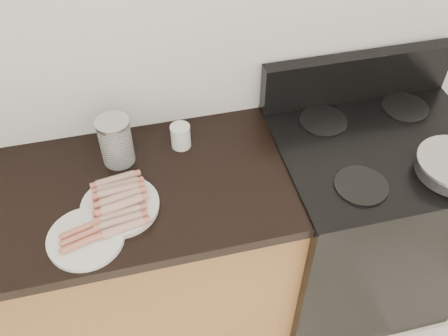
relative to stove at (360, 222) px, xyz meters
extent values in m
cube|color=silver|center=(-0.78, 0.32, 0.84)|extent=(4.00, 0.04, 2.60)
cube|color=brown|center=(-1.48, 0.01, -0.03)|extent=(2.20, 0.59, 0.86)
cube|color=black|center=(0.00, 0.00, -0.01)|extent=(0.76, 0.65, 0.90)
cube|color=black|center=(0.00, 0.00, 0.45)|extent=(0.76, 0.65, 0.01)
cube|color=black|center=(0.00, 0.28, 0.55)|extent=(0.76, 0.06, 0.20)
cylinder|color=black|center=(-0.17, -0.17, 0.46)|extent=(0.18, 0.18, 0.01)
cylinder|color=black|center=(-0.17, 0.17, 0.46)|extent=(0.18, 0.18, 0.01)
cylinder|color=black|center=(0.17, 0.17, 0.46)|extent=(0.18, 0.18, 0.01)
cylinder|color=white|center=(-0.96, -0.07, 0.45)|extent=(0.33, 0.33, 0.02)
cylinder|color=silver|center=(-1.07, -0.17, 0.45)|extent=(0.27, 0.27, 0.02)
cylinder|color=maroon|center=(-0.96, -0.17, 0.47)|extent=(0.13, 0.04, 0.03)
cylinder|color=maroon|center=(-0.96, -0.14, 0.47)|extent=(0.13, 0.04, 0.03)
cylinder|color=maroon|center=(-0.96, -0.11, 0.47)|extent=(0.13, 0.04, 0.03)
cylinder|color=maroon|center=(-0.96, -0.08, 0.47)|extent=(0.13, 0.04, 0.03)
cylinder|color=maroon|center=(-0.96, -0.05, 0.47)|extent=(0.13, 0.04, 0.03)
cylinder|color=maroon|center=(-0.96, -0.02, 0.47)|extent=(0.13, 0.04, 0.03)
cylinder|color=maroon|center=(-0.96, 0.01, 0.47)|extent=(0.13, 0.04, 0.03)
cylinder|color=maroon|center=(-0.96, 0.04, 0.47)|extent=(0.13, 0.04, 0.03)
cylinder|color=maroon|center=(-0.96, -0.10, 0.50)|extent=(0.13, 0.04, 0.03)
cylinder|color=maroon|center=(-0.96, -0.07, 0.50)|extent=(0.13, 0.04, 0.03)
cylinder|color=maroon|center=(-0.96, -0.04, 0.50)|extent=(0.13, 0.04, 0.03)
cylinder|color=#B76E39|center=(-1.07, -0.19, 0.47)|extent=(0.14, 0.06, 0.02)
cylinder|color=#B76E39|center=(-1.07, -0.17, 0.47)|extent=(0.14, 0.06, 0.02)
cylinder|color=#B76E39|center=(-1.07, -0.14, 0.47)|extent=(0.14, 0.06, 0.02)
cylinder|color=silver|center=(-0.94, 0.16, 0.53)|extent=(0.11, 0.11, 0.17)
cylinder|color=silver|center=(-0.94, 0.16, 0.62)|extent=(0.12, 0.12, 0.01)
cylinder|color=white|center=(-0.71, 0.18, 0.49)|extent=(0.09, 0.09, 0.09)
camera|label=1|loc=(-0.88, -1.14, 1.69)|focal=40.00mm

